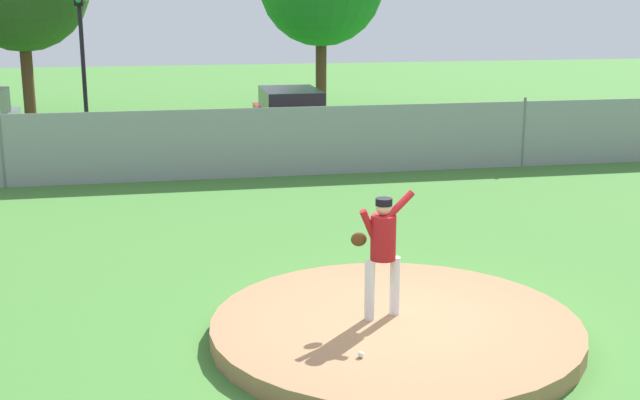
# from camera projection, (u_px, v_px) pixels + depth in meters

# --- Properties ---
(ground_plane) EXTENTS (80.00, 80.00, 0.00)m
(ground_plane) POSITION_uv_depth(u_px,v_px,m) (309.00, 218.00, 16.19)
(ground_plane) COLOR #427A33
(asphalt_strip) EXTENTS (44.00, 7.00, 0.01)m
(asphalt_strip) POSITION_uv_depth(u_px,v_px,m) (256.00, 145.00, 24.29)
(asphalt_strip) COLOR #2B2B2D
(asphalt_strip) RESTS_ON ground_plane
(pitchers_mound) EXTENTS (4.65, 4.65, 0.23)m
(pitchers_mound) POSITION_uv_depth(u_px,v_px,m) (395.00, 328.00, 10.44)
(pitchers_mound) COLOR #99704C
(pitchers_mound) RESTS_ON ground_plane
(pitcher_youth) EXTENTS (0.82, 0.32, 1.62)m
(pitcher_youth) POSITION_uv_depth(u_px,v_px,m) (382.00, 245.00, 10.29)
(pitcher_youth) COLOR silver
(pitcher_youth) RESTS_ON pitchers_mound
(baseball) EXTENTS (0.07, 0.07, 0.07)m
(baseball) POSITION_uv_depth(u_px,v_px,m) (361.00, 354.00, 9.30)
(baseball) COLOR white
(baseball) RESTS_ON pitchers_mound
(chainlink_fence) EXTENTS (31.44, 0.07, 1.77)m
(chainlink_fence) POSITION_uv_depth(u_px,v_px,m) (278.00, 142.00, 19.81)
(chainlink_fence) COLOR gray
(chainlink_fence) RESTS_ON ground_plane
(parked_car_red) EXTENTS (1.85, 4.64, 1.61)m
(parked_car_red) POSITION_uv_depth(u_px,v_px,m) (291.00, 117.00, 24.43)
(parked_car_red) COLOR #A81919
(parked_car_red) RESTS_ON ground_plane
(traffic_light_near) EXTENTS (0.28, 0.46, 4.86)m
(traffic_light_near) POSITION_uv_depth(u_px,v_px,m) (80.00, 26.00, 26.90)
(traffic_light_near) COLOR black
(traffic_light_near) RESTS_ON ground_plane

